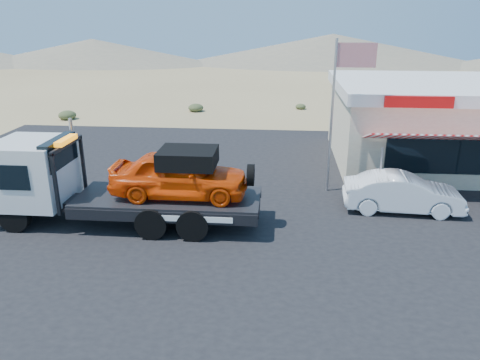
{
  "coord_description": "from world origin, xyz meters",
  "views": [
    {
      "loc": [
        2.72,
        -13.71,
        6.85
      ],
      "look_at": [
        1.39,
        1.3,
        1.5
      ],
      "focal_mm": 35.0,
      "sensor_mm": 36.0,
      "label": 1
    }
  ],
  "objects": [
    {
      "name": "jerky_store",
      "position": [
        10.5,
        8.97,
        1.99
      ],
      "size": [
        10.4,
        9.97,
        3.9
      ],
      "color": "beige",
      "rests_on": "asphalt_lot"
    },
    {
      "name": "ground",
      "position": [
        0.0,
        0.0,
        0.0
      ],
      "size": [
        120.0,
        120.0,
        0.0
      ],
      "primitive_type": "plane",
      "color": "olive",
      "rests_on": "ground"
    },
    {
      "name": "asphalt_lot",
      "position": [
        2.0,
        3.0,
        0.01
      ],
      "size": [
        32.0,
        24.0,
        0.02
      ],
      "primitive_type": "cube",
      "color": "black",
      "rests_on": "ground"
    },
    {
      "name": "flagpole",
      "position": [
        4.93,
        4.5,
        3.76
      ],
      "size": [
        1.55,
        0.1,
        6.0
      ],
      "color": "#99999E",
      "rests_on": "asphalt_lot"
    },
    {
      "name": "tow_truck",
      "position": [
        -2.64,
        0.75,
        1.6
      ],
      "size": [
        8.88,
        2.63,
        2.97
      ],
      "color": "black",
      "rests_on": "asphalt_lot"
    },
    {
      "name": "distant_hills",
      "position": [
        -9.77,
        55.14,
        1.89
      ],
      "size": [
        126.0,
        48.0,
        4.2
      ],
      "color": "#726B59",
      "rests_on": "ground"
    },
    {
      "name": "white_sedan",
      "position": [
        7.23,
        2.61,
        0.72
      ],
      "size": [
        4.29,
        1.69,
        1.39
      ],
      "primitive_type": "imported",
      "rotation": [
        0.0,
        0.0,
        1.52
      ],
      "color": "silver",
      "rests_on": "asphalt_lot"
    }
  ]
}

